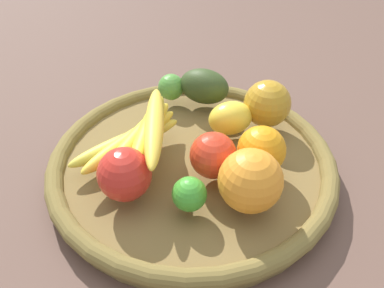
% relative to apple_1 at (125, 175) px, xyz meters
% --- Properties ---
extents(ground_plane, '(2.40, 2.40, 0.00)m').
position_rel_apple_1_xyz_m(ground_plane, '(0.00, -0.12, -0.08)').
color(ground_plane, brown).
rests_on(ground_plane, ground).
extents(basket, '(0.44, 0.44, 0.04)m').
position_rel_apple_1_xyz_m(basket, '(0.00, -0.12, -0.06)').
color(basket, brown).
rests_on(basket, ground_plane).
extents(apple_1, '(0.07, 0.07, 0.07)m').
position_rel_apple_1_xyz_m(apple_1, '(0.00, 0.00, 0.00)').
color(apple_1, red).
rests_on(apple_1, basket).
extents(lime_1, '(0.06, 0.06, 0.05)m').
position_rel_apple_1_xyz_m(lime_1, '(-0.07, -0.05, -0.01)').
color(lime_1, green).
rests_on(lime_1, basket).
extents(orange_1, '(0.09, 0.09, 0.07)m').
position_rel_apple_1_xyz_m(orange_1, '(-0.09, -0.17, -0.00)').
color(orange_1, orange).
rests_on(orange_1, basket).
extents(avocado, '(0.11, 0.09, 0.06)m').
position_rel_apple_1_xyz_m(avocado, '(0.09, -0.24, -0.01)').
color(avocado, '#31431D').
rests_on(avocado, basket).
extents(banana_bunch, '(0.16, 0.19, 0.08)m').
position_rel_apple_1_xyz_m(banana_bunch, '(0.05, -0.06, 0.00)').
color(banana_bunch, yellow).
rests_on(banana_bunch, basket).
extents(apple_0, '(0.10, 0.10, 0.08)m').
position_rel_apple_1_xyz_m(apple_0, '(-0.02, -0.26, 0.00)').
color(apple_0, '#B98621').
rests_on(apple_0, basket).
extents(apple_2, '(0.09, 0.09, 0.07)m').
position_rel_apple_1_xyz_m(apple_2, '(-0.05, -0.11, -0.00)').
color(apple_2, red).
rests_on(apple_2, basket).
extents(orange_0, '(0.09, 0.09, 0.08)m').
position_rel_apple_1_xyz_m(orange_0, '(-0.12, -0.11, 0.01)').
color(orange_0, orange).
rests_on(orange_0, basket).
extents(lime_0, '(0.07, 0.07, 0.05)m').
position_rel_apple_1_xyz_m(lime_0, '(0.14, -0.20, -0.01)').
color(lime_0, '#4F9137').
rests_on(lime_0, basket).
extents(lemon_0, '(0.08, 0.09, 0.05)m').
position_rel_apple_1_xyz_m(lemon_0, '(0.00, -0.20, -0.01)').
color(lemon_0, yellow).
rests_on(lemon_0, basket).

